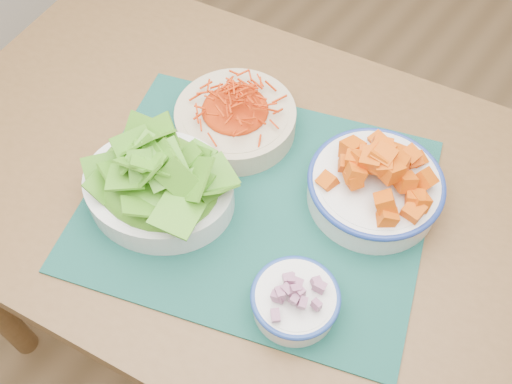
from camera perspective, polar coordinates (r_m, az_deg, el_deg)
table at (r=1.08m, az=-2.63°, el=-1.19°), size 1.23×0.92×0.75m
placemat at (r=0.95m, az=0.00°, el=-1.08°), size 0.67×0.61×0.00m
carrot_bowl at (r=1.02m, az=-2.07°, el=7.65°), size 0.22×0.22×0.08m
squash_bowl at (r=0.93m, az=11.96°, el=1.13°), size 0.25×0.25×0.11m
lettuce_bowl at (r=0.92m, az=-9.82°, el=1.11°), size 0.30×0.28×0.11m
onion_bowl at (r=0.84m, az=3.95°, el=-10.59°), size 0.15×0.15×0.06m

